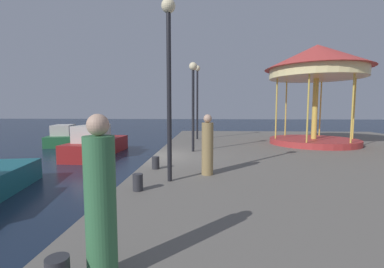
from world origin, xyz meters
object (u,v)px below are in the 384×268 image
Objects in this scene: person_near_carousel at (101,203)px; person_mid_promenade at (207,147)px; lamp_post_near_edge at (169,60)px; motorboat_red at (97,144)px; lamp_post_far_end at (197,90)px; motorboat_green at (65,137)px; lamp_post_mid_promenade at (193,90)px; bollard_north at (156,163)px; carousel at (317,71)px; bollard_center at (138,182)px.

person_mid_promenade is at bearing 76.30° from person_near_carousel.
motorboat_red is at bearing 124.20° from lamp_post_near_edge.
lamp_post_far_end reaches higher than motorboat_red.
lamp_post_far_end reaches higher than motorboat_green.
person_mid_promenade is (10.84, -11.73, 1.06)m from motorboat_green.
motorboat_red is 13.25m from person_near_carousel.
person_mid_promenade is at bearing 36.84° from lamp_post_near_edge.
lamp_post_mid_promenade is 4.49m from bollard_north.
person_mid_promenade is at bearing -21.01° from bollard_north.
person_mid_promenade is at bearing -47.26° from motorboat_green.
lamp_post_far_end is at bearing 83.29° from bollard_north.
carousel reaches higher than lamp_post_far_end.
carousel is at bearing 23.91° from lamp_post_mid_promenade.
bollard_center is at bearing -95.17° from lamp_post_far_end.
motorboat_red is 14.03× the size of bollard_center.
person_mid_promenade reaches higher than motorboat_red.
person_mid_promenade is (0.65, -4.19, -1.92)m from lamp_post_mid_promenade.
motorboat_green is 2.50× the size of person_near_carousel.
lamp_post_far_end is at bearing 84.83° from bollard_center.
carousel reaches higher than lamp_post_mid_promenade.
carousel reaches higher than lamp_post_near_edge.
person_mid_promenade is at bearing 44.92° from bollard_center.
carousel is at bearing -17.94° from lamp_post_far_end.
carousel is at bearing 48.95° from lamp_post_near_edge.
motorboat_green is at bearing 164.28° from carousel.
lamp_post_near_edge reaches higher than lamp_post_mid_promenade.
carousel is at bearing -1.07° from motorboat_red.
carousel is 9.64m from person_mid_promenade.
lamp_post_mid_promenade is 2.25× the size of person_mid_promenade.
motorboat_red reaches higher than motorboat_green.
motorboat_green is 11.70× the size of bollard_center.
lamp_post_far_end is at bearing 17.77° from motorboat_red.
person_near_carousel is (-0.53, -9.03, -1.87)m from lamp_post_mid_promenade.
bollard_north is at bearing 95.03° from person_near_carousel.
person_mid_promenade is (1.66, -0.64, 0.63)m from bollard_north.
lamp_post_far_end is 14.16m from person_near_carousel.
bollard_north is 2.27m from bollard_center.
lamp_post_near_edge is 4.68m from person_near_carousel.
lamp_post_mid_promenade is 6.43m from bollard_center.
motorboat_green reaches higher than bollard_center.
lamp_post_near_edge is 1.18× the size of lamp_post_mid_promenade.
lamp_post_near_edge reaches higher than person_mid_promenade.
motorboat_red is 3.18× the size of person_mid_promenade.
motorboat_green is 1.01× the size of lamp_post_far_end.
bollard_center is at bearing -135.08° from person_mid_promenade.
lamp_post_far_end is at bearing 162.06° from carousel.
lamp_post_near_edge is 2.65× the size of person_mid_promenade.
bollard_center is 0.23× the size of person_mid_promenade.
lamp_post_mid_promenade reaches higher than person_near_carousel.
lamp_post_far_end is 9.45m from person_mid_promenade.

